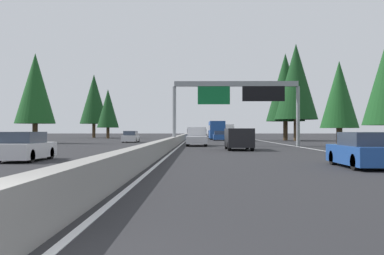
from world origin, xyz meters
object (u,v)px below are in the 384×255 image
at_px(sedan_distant_b, 211,134).
at_px(conifer_left_near, 35,88).
at_px(box_truck_near_center, 228,130).
at_px(conifer_right_mid, 296,82).
at_px(sedan_far_right, 246,136).
at_px(oncoming_far, 25,147).
at_px(sedan_mid_right, 363,151).
at_px(bus_mid_center, 216,129).
at_px(minivan_mid_left, 239,138).
at_px(sedan_distant_a, 219,136).
at_px(conifer_right_far, 285,87).
at_px(oncoming_near, 131,137).
at_px(sign_gantry_overhead, 238,94).
at_px(conifer_right_near, 339,95).
at_px(pickup_near_right, 197,137).
at_px(conifer_left_mid, 108,108).
at_px(conifer_left_far, 94,99).

relative_size(sedan_distant_b, conifer_left_near, 0.41).
xyz_separation_m(box_truck_near_center, conifer_right_mid, (-41.93, -7.25, 7.10)).
distance_m(sedan_far_right, oncoming_far, 46.01).
xyz_separation_m(sedan_mid_right, bus_mid_center, (60.24, 3.63, 1.03)).
bearing_deg(minivan_mid_left, sedan_distant_a, -0.05).
height_order(minivan_mid_left, conifer_right_far, conifer_right_far).
xyz_separation_m(minivan_mid_left, conifer_right_far, (33.79, -10.25, 7.24)).
height_order(oncoming_near, conifer_right_mid, conifer_right_mid).
xyz_separation_m(conifer_right_mid, conifer_left_near, (-13.06, 33.73, -2.19)).
height_order(sign_gantry_overhead, conifer_right_near, conifer_right_near).
bearing_deg(conifer_right_far, sedan_distant_b, 12.99).
bearing_deg(sedan_mid_right, oncoming_near, 21.77).
relative_size(pickup_near_right, conifer_right_far, 0.42).
distance_m(sedan_mid_right, sedan_distant_a, 49.80).
distance_m(sedan_mid_right, oncoming_far, 16.06).
xyz_separation_m(pickup_near_right, sedan_far_right, (20.94, -7.14, -0.23)).
height_order(sedan_distant_a, conifer_left_mid, conifer_left_mid).
bearing_deg(conifer_right_far, conifer_right_near, 179.31).
bearing_deg(sedan_mid_right, conifer_left_mid, 19.88).
xyz_separation_m(sedan_mid_right, sedan_far_right, (47.08, -0.16, 0.00)).
height_order(conifer_right_near, conifer_left_far, conifer_left_far).
bearing_deg(conifer_left_far, box_truck_near_center, -66.02).
relative_size(sedan_mid_right, bus_mid_center, 0.38).
bearing_deg(conifer_right_far, minivan_mid_left, 163.12).
xyz_separation_m(minivan_mid_left, oncoming_near, (22.30, 11.89, -0.27)).
xyz_separation_m(bus_mid_center, oncoming_near, (-21.34, 11.91, -1.03)).
xyz_separation_m(sign_gantry_overhead, sedan_mid_right, (-25.90, -2.89, -4.44)).
bearing_deg(bus_mid_center, oncoming_far, 168.02).
relative_size(minivan_mid_left, conifer_right_far, 0.37).
bearing_deg(conifer_right_far, sedan_mid_right, 172.53).
relative_size(bus_mid_center, conifer_left_near, 1.07).
xyz_separation_m(oncoming_near, conifer_right_near, (-15.84, -21.81, 4.18)).
relative_size(bus_mid_center, conifer_left_mid, 1.21).
height_order(sedan_distant_b, conifer_left_near, conifer_left_near).
relative_size(sedan_distant_a, conifer_left_far, 0.33).
bearing_deg(conifer_left_far, conifer_right_near, -146.31).
height_order(sedan_mid_right, sedan_far_right, same).
relative_size(pickup_near_right, conifer_left_mid, 0.59).
bearing_deg(sedan_mid_right, pickup_near_right, 14.95).
bearing_deg(box_truck_near_center, oncoming_near, 162.50).
bearing_deg(oncoming_far, oncoming_near, 179.92).
distance_m(box_truck_near_center, conifer_right_far, 39.75).
height_order(pickup_near_right, sedan_distant_b, pickup_near_right).
distance_m(pickup_near_right, conifer_right_far, 28.74).
height_order(bus_mid_center, minivan_mid_left, bus_mid_center).
bearing_deg(conifer_left_far, conifer_left_mid, -152.11).
relative_size(minivan_mid_left, sedan_distant_a, 1.14).
xyz_separation_m(sedan_distant_b, conifer_right_mid, (-47.47, -11.13, 8.03)).
relative_size(box_truck_near_center, conifer_left_mid, 0.90).
bearing_deg(conifer_left_far, conifer_right_mid, -128.31).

